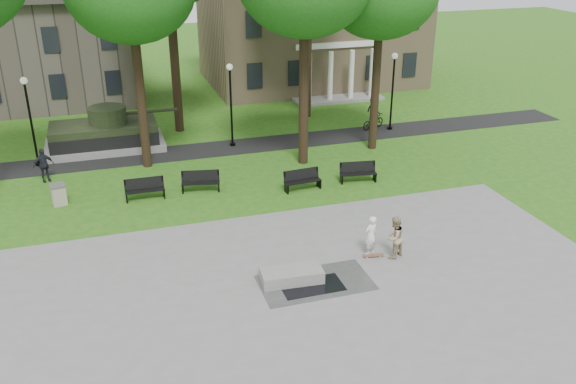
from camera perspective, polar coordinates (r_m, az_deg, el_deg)
name	(u,v)px	position (r m, az deg, el deg)	size (l,w,h in m)	color
ground	(289,245)	(24.36, 0.07, -5.00)	(120.00, 120.00, 0.00)	#225814
plaza	(335,316)	(20.37, 4.41, -11.45)	(22.00, 16.00, 0.02)	gray
footpath	(225,148)	(35.01, -5.89, 4.12)	(44.00, 2.60, 0.01)	black
building_right	(310,26)	(49.72, 2.07, 15.29)	(17.00, 12.00, 8.60)	#9E8460
building_left	(27,49)	(47.76, -23.27, 12.16)	(15.00, 10.00, 7.20)	#4C443D
lamp_left	(30,115)	(34.03, -23.01, 6.68)	(0.36, 0.36, 4.73)	black
lamp_mid	(231,98)	(34.55, -5.37, 8.73)	(0.36, 0.36, 4.73)	black
lamp_right	(393,85)	(37.85, 9.78, 9.83)	(0.36, 0.36, 4.73)	black
tank_monument	(105,134)	(36.02, -16.76, 5.22)	(7.45, 3.40, 2.40)	gray
puddle	(312,286)	(21.76, 2.27, -8.82)	(2.20, 1.20, 0.00)	black
concrete_block	(292,275)	(21.94, 0.34, -7.80)	(2.20, 1.00, 0.45)	gray
skateboard	(373,256)	(23.73, 7.98, -5.95)	(0.78, 0.20, 0.07)	brown
skateboarder	(371,235)	(23.56, 7.77, -4.04)	(0.59, 0.38, 1.60)	white
friend_watching	(394,237)	(23.45, 9.92, -4.21)	(0.82, 0.64, 1.69)	tan
pedestrian_walker	(44,165)	(32.30, -21.91, 2.35)	(1.00, 0.42, 1.71)	#1F212A
cyclist	(373,116)	(38.36, 8.00, 7.08)	(1.89, 1.31, 2.02)	black
park_bench_0	(145,188)	(28.93, -13.27, 0.34)	(1.80, 0.54, 1.00)	black
park_bench_1	(200,181)	(29.29, -8.22, 1.05)	(1.85, 0.86, 1.00)	black
park_bench_2	(302,179)	(29.15, 1.34, 1.19)	(1.83, 0.68, 1.00)	black
park_bench_3	(358,172)	(30.26, 6.54, 1.91)	(1.85, 0.78, 1.00)	black
trash_bin	(59,194)	(29.52, -20.66, -0.21)	(0.77, 0.77, 0.96)	gray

